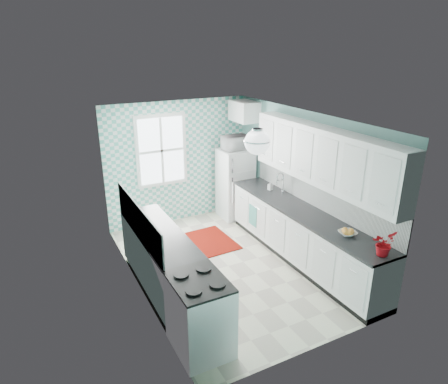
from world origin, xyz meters
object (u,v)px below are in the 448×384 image
stove (200,314)px  fruit_bowl (348,233)px  sink (276,195)px  potted_plant (384,244)px  microwave (236,143)px  fridge (235,184)px  ceiling_light (257,142)px

stove → fruit_bowl: fruit_bowl is taller
sink → potted_plant: bearing=-94.1°
sink → microwave: (-0.09, 1.36, 0.69)m
fruit_bowl → fridge: bearing=91.6°
stove → microwave: 4.18m
potted_plant → sink: bearing=89.9°
fridge → potted_plant: bearing=-88.0°
sink → stove: bearing=-145.1°
sink → fruit_bowl: (-0.00, -1.83, 0.04)m
ceiling_light → sink: 2.20m
fridge → stove: size_ratio=1.56×
fruit_bowl → sink: bearing=89.9°
fridge → microwave: 0.89m
sink → fruit_bowl: size_ratio=2.15×
stove → potted_plant: (2.40, -0.52, 0.61)m
ceiling_light → fridge: size_ratio=0.24×
ceiling_light → sink: size_ratio=0.66×
ceiling_light → sink: bearing=45.3°
ceiling_light → fridge: bearing=66.7°
stove → microwave: size_ratio=1.82×
microwave → fridge: bearing=53.2°
stove → potted_plant: bearing=-14.9°
fridge → sink: bearing=-85.3°
ceiling_light → microwave: 2.89m
ceiling_light → stove: size_ratio=0.37×
ceiling_light → stove: 2.30m
ceiling_light → sink: ceiling_light is taller
stove → sink: sink is taller
ceiling_light → fruit_bowl: size_ratio=1.41×
ceiling_light → stove: ceiling_light is taller
stove → fruit_bowl: 2.45m
ceiling_light → fridge: 3.22m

